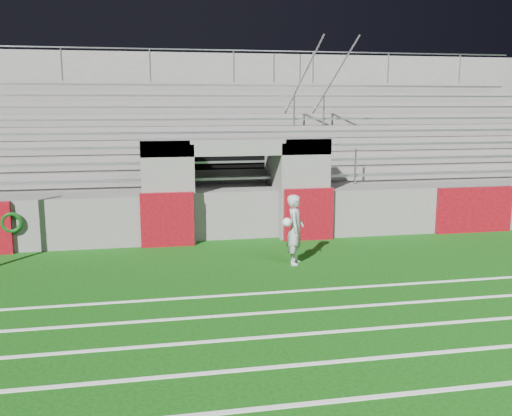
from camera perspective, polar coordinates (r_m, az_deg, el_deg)
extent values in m
plane|color=#0E440B|center=(11.69, 0.73, -6.91)|extent=(90.00, 90.00, 0.00)
cube|color=white|center=(7.24, 9.26, -18.39)|extent=(28.00, 0.09, 0.01)
cube|color=white|center=(8.08, 6.73, -15.12)|extent=(28.00, 0.09, 0.01)
cube|color=white|center=(8.95, 4.74, -12.45)|extent=(28.00, 0.09, 0.01)
cube|color=white|center=(9.85, 3.14, -10.26)|extent=(28.00, 0.09, 0.01)
cube|color=white|center=(10.76, 1.83, -8.43)|extent=(28.00, 0.09, 0.01)
cube|color=#65625F|center=(17.51, 23.91, 0.11)|extent=(10.60, 0.35, 1.25)
cube|color=#65625F|center=(14.60, -9.02, 1.68)|extent=(1.20, 1.00, 2.60)
cube|color=#65625F|center=(15.15, 4.72, 2.09)|extent=(1.20, 1.00, 2.60)
cube|color=black|center=(16.44, -2.96, 2.58)|extent=(2.60, 0.20, 2.50)
cube|color=#65625F|center=(15.24, -6.66, 1.91)|extent=(0.10, 2.20, 2.50)
cube|color=#65625F|center=(15.58, 1.81, 2.16)|extent=(0.10, 2.20, 2.50)
cube|color=#65625F|center=(14.65, -2.05, 6.16)|extent=(4.80, 1.00, 0.40)
cube|color=#65625F|center=(18.57, -3.89, 3.16)|extent=(26.00, 8.00, 0.20)
cube|color=#65625F|center=(18.66, -3.87, 1.25)|extent=(26.00, 8.00, 1.05)
cube|color=#620810|center=(14.16, -8.86, -1.15)|extent=(1.30, 0.15, 1.35)
cube|color=#620810|center=(14.73, 5.26, -0.63)|extent=(1.30, 0.15, 1.35)
cube|color=#620810|center=(16.67, 20.97, -0.17)|extent=(2.20, 0.15, 1.25)
cube|color=#999CA1|center=(15.65, -2.56, 3.00)|extent=(23.00, 0.28, 0.06)
cube|color=#65625F|center=(16.49, -3.00, 3.27)|extent=(24.00, 0.75, 0.38)
cube|color=#999CA1|center=(16.35, -2.96, 4.66)|extent=(23.00, 0.28, 0.06)
cube|color=#65625F|center=(17.21, -3.36, 4.20)|extent=(24.00, 0.75, 0.76)
cube|color=#999CA1|center=(17.06, -3.33, 6.17)|extent=(23.00, 0.28, 0.06)
cube|color=#65625F|center=(17.93, -3.69, 5.06)|extent=(24.00, 0.75, 1.14)
cube|color=#999CA1|center=(17.77, -3.68, 7.56)|extent=(23.00, 0.28, 0.06)
cube|color=#65625F|center=(18.65, -3.99, 5.84)|extent=(24.00, 0.75, 1.52)
cube|color=#999CA1|center=(18.50, -3.99, 8.85)|extent=(23.00, 0.28, 0.06)
cube|color=#65625F|center=(19.38, -4.28, 6.57)|extent=(24.00, 0.75, 1.90)
cube|color=#999CA1|center=(19.24, -4.29, 10.03)|extent=(23.00, 0.28, 0.06)
cube|color=#65625F|center=(20.12, -4.54, 7.25)|extent=(24.00, 0.75, 2.28)
cube|color=#999CA1|center=(19.99, -4.56, 11.13)|extent=(23.00, 0.28, 0.06)
cube|color=#65625F|center=(20.85, -4.79, 7.88)|extent=(24.00, 0.75, 2.66)
cube|color=#999CA1|center=(20.74, -4.82, 12.15)|extent=(23.00, 0.28, 0.06)
cube|color=#65625F|center=(21.52, -4.99, 8.12)|extent=(26.00, 0.60, 5.29)
cylinder|color=#A5A8AD|center=(15.92, 6.54, 4.08)|extent=(0.05, 0.05, 1.00)
cylinder|color=#A5A8AD|center=(18.70, 3.83, 9.72)|extent=(0.05, 0.05, 1.00)
cylinder|color=#A5A8AD|center=(21.66, 1.79, 13.85)|extent=(0.05, 0.05, 1.00)
cylinder|color=#A5A8AD|center=(18.71, 3.85, 11.25)|extent=(0.05, 6.02, 3.08)
cylinder|color=#A5A8AD|center=(16.24, 9.91, 4.12)|extent=(0.05, 0.05, 1.00)
cylinder|color=#A5A8AD|center=(18.98, 6.80, 9.68)|extent=(0.05, 0.05, 1.00)
cylinder|color=#A5A8AD|center=(21.90, 4.42, 13.78)|extent=(0.05, 0.05, 1.00)
cylinder|color=#A5A8AD|center=(18.99, 6.83, 11.19)|extent=(0.05, 6.02, 3.08)
cylinder|color=#A5A8AD|center=(21.30, -18.88, 13.51)|extent=(0.05, 0.05, 1.10)
cylinder|color=#A5A8AD|center=(21.13, -10.56, 13.91)|extent=(0.05, 0.05, 1.10)
cylinder|color=#A5A8AD|center=(21.38, -2.25, 14.02)|extent=(0.05, 0.05, 1.10)
cylinder|color=#A5A8AD|center=(22.04, 5.72, 13.87)|extent=(0.05, 0.05, 1.10)
cylinder|color=#A5A8AD|center=(23.08, 13.07, 13.50)|extent=(0.05, 0.05, 1.10)
cylinder|color=#A5A8AD|center=(24.44, 19.68, 12.99)|extent=(0.05, 0.05, 1.10)
cylinder|color=#A5A8AD|center=(21.29, -5.02, 15.49)|extent=(24.00, 0.05, 0.05)
imported|color=#A4A8AD|center=(12.48, 3.94, -2.16)|extent=(0.53, 0.65, 1.54)
sphere|color=white|center=(12.23, 3.13, -1.42)|extent=(0.19, 0.19, 0.19)
torus|color=#0D4113|center=(14.49, -23.19, -1.45)|extent=(0.48, 0.09, 0.48)
torus|color=#0C400F|center=(14.43, -23.24, -1.35)|extent=(0.51, 0.10, 0.51)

